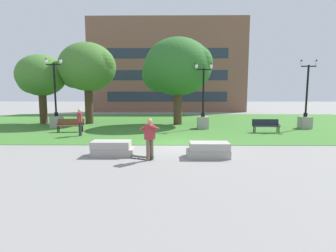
% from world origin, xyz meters
% --- Properties ---
extents(ground_plane, '(140.00, 140.00, 0.00)m').
position_xyz_m(ground_plane, '(0.00, 0.00, 0.00)').
color(ground_plane, gray).
extents(grass_lawn, '(40.00, 20.00, 0.02)m').
position_xyz_m(grass_lawn, '(0.00, 10.00, 0.01)').
color(grass_lawn, '#3D752D').
rests_on(grass_lawn, ground).
extents(concrete_block_center, '(1.83, 0.90, 0.64)m').
position_xyz_m(concrete_block_center, '(-2.94, -2.20, 0.31)').
color(concrete_block_center, '#9E9991').
rests_on(concrete_block_center, ground).
extents(concrete_block_left, '(1.80, 0.90, 0.64)m').
position_xyz_m(concrete_block_left, '(1.21, -2.47, 0.31)').
color(concrete_block_left, '#9E9991').
rests_on(concrete_block_left, ground).
extents(person_skateboarder, '(0.80, 0.61, 1.71)m').
position_xyz_m(person_skateboarder, '(-1.24, -3.00, 0.98)').
color(person_skateboarder, brown).
rests_on(person_skateboarder, ground).
extents(skateboard, '(1.02, 0.57, 0.14)m').
position_xyz_m(skateboard, '(-1.56, -2.81, 0.09)').
color(skateboard, black).
rests_on(skateboard, ground).
extents(park_bench_near_left, '(1.85, 0.75, 0.90)m').
position_xyz_m(park_bench_near_left, '(-7.40, 4.65, 0.54)').
color(park_bench_near_left, brown).
rests_on(park_bench_near_left, grass_lawn).
extents(park_bench_near_right, '(1.81, 0.56, 0.90)m').
position_xyz_m(park_bench_near_right, '(6.13, 4.49, 0.54)').
color(park_bench_near_right, '#1E232D').
rests_on(park_bench_near_right, grass_lawn).
extents(lamp_post_right, '(1.32, 0.80, 5.16)m').
position_xyz_m(lamp_post_right, '(9.85, 6.57, 1.06)').
color(lamp_post_right, gray).
rests_on(lamp_post_right, grass_lawn).
extents(lamp_post_left, '(1.32, 0.80, 4.92)m').
position_xyz_m(lamp_post_left, '(2.04, 6.43, 1.02)').
color(lamp_post_left, gray).
rests_on(lamp_post_left, grass_lawn).
extents(lamp_post_center, '(1.32, 0.80, 5.34)m').
position_xyz_m(lamp_post_center, '(-9.33, 6.84, 1.09)').
color(lamp_post_center, gray).
rests_on(lamp_post_center, grass_lawn).
extents(tree_far_left, '(5.95, 5.67, 7.29)m').
position_xyz_m(tree_far_left, '(0.12, 9.13, 4.82)').
color(tree_far_left, '#4C3823').
rests_on(tree_far_left, grass_lawn).
extents(tree_near_right, '(5.11, 4.86, 7.00)m').
position_xyz_m(tree_near_right, '(-7.68, 9.63, 4.87)').
color(tree_near_right, '#42301E').
rests_on(tree_near_right, grass_lawn).
extents(tree_near_left, '(4.38, 4.17, 5.99)m').
position_xyz_m(tree_near_left, '(-11.74, 9.62, 4.16)').
color(tree_near_left, '#42301E').
rests_on(tree_near_left, grass_lawn).
extents(person_bystander_near_lawn, '(0.29, 0.63, 1.71)m').
position_xyz_m(person_bystander_near_lawn, '(-6.13, 2.93, 0.98)').
color(person_bystander_near_lawn, '#28282D').
rests_on(person_bystander_near_lawn, grass_lawn).
extents(building_facade_distant, '(22.68, 1.03, 13.26)m').
position_xyz_m(building_facade_distant, '(-0.94, 24.50, 6.62)').
color(building_facade_distant, brown).
rests_on(building_facade_distant, ground).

